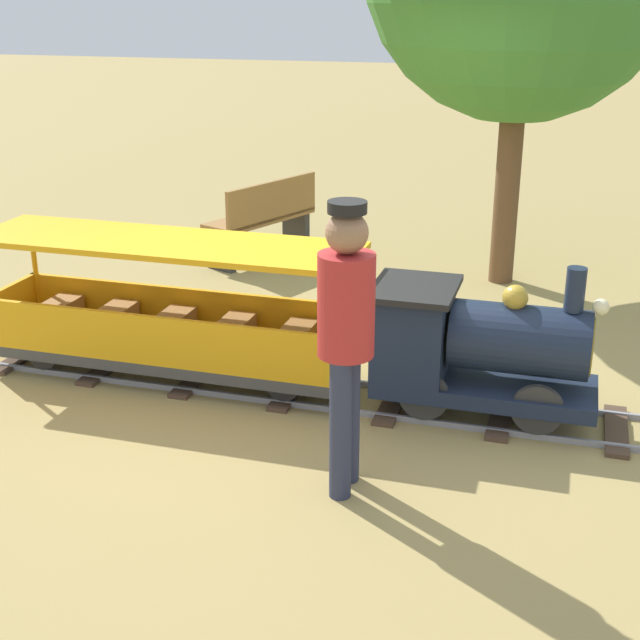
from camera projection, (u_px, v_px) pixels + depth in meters
The scene contains 6 objects.
ground_plane at pixel (311, 394), 6.02m from camera, with size 60.00×60.00×0.00m, color #A38C51.
track at pixel (292, 389), 6.05m from camera, with size 0.69×6.40×0.04m.
locomotive at pixel (474, 346), 5.56m from camera, with size 0.65×1.45×1.01m.
passenger_car at pixel (170, 322), 6.14m from camera, with size 0.75×2.70×0.97m.
conductor_person at pixel (346, 327), 4.55m from camera, with size 0.30×0.30×1.62m.
park_bench at pixel (263, 219), 8.95m from camera, with size 1.35×0.86×0.82m.
Camera 1 is at (5.21, 1.61, 2.58)m, focal length 49.25 mm.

